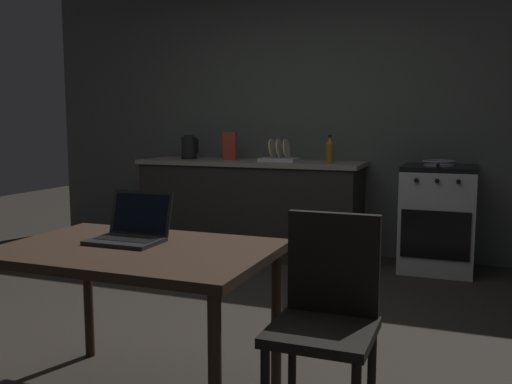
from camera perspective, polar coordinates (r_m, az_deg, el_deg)
ground_plane at (r=3.52m, az=-5.12°, el=-13.99°), size 12.00×12.00×0.00m
back_wall at (r=5.45m, az=8.82°, el=8.10°), size 6.40×0.10×2.73m
kitchen_counter at (r=5.41m, az=-0.57°, el=-1.52°), size 2.16×0.64×0.90m
stove_oven at (r=5.04m, az=17.97°, el=-2.55°), size 0.60×0.62×0.90m
dining_table at (r=2.56m, az=-11.99°, el=-7.10°), size 1.19×0.80×0.72m
chair at (r=2.30m, az=7.18°, el=-11.87°), size 0.40×0.40×0.90m
laptop at (r=2.65m, az=-12.65°, el=-3.95°), size 0.32×0.28×0.22m
electric_kettle at (r=5.63m, az=-6.81°, el=4.51°), size 0.18×0.16×0.24m
bottle at (r=5.07m, az=7.50°, el=4.27°), size 0.07×0.07×0.25m
frying_pan at (r=4.96m, az=18.11°, el=2.83°), size 0.27×0.44×0.05m
cereal_box at (r=5.45m, az=-2.65°, el=4.69°), size 0.13×0.05×0.27m
dish_rack at (r=5.26m, az=2.39°, el=3.65°), size 0.34×0.26×0.21m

